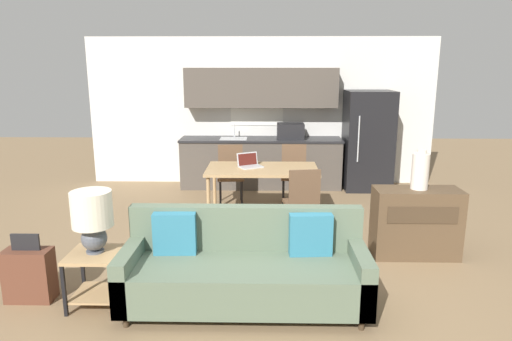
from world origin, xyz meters
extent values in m
plane|color=#7F6647|center=(0.00, 0.00, 0.00)|extent=(20.00, 20.00, 0.00)
cube|color=silver|center=(0.00, 4.63, 1.35)|extent=(6.40, 0.06, 2.70)
cube|color=white|center=(-0.08, 4.59, 1.58)|extent=(0.97, 0.01, 0.96)
cube|color=#4C443D|center=(0.00, 4.29, 0.43)|extent=(2.89, 0.62, 0.86)
cube|color=#232326|center=(0.00, 4.29, 0.88)|extent=(2.92, 0.65, 0.04)
cube|color=#B2B5B7|center=(-0.49, 4.24, 0.90)|extent=(0.48, 0.36, 0.01)
cylinder|color=#B7BABC|center=(-0.49, 4.41, 1.02)|extent=(0.02, 0.02, 0.24)
cube|color=#4C443D|center=(0.00, 4.43, 1.80)|extent=(2.74, 0.34, 0.70)
cube|color=black|center=(0.53, 4.24, 1.04)|extent=(0.48, 0.36, 0.28)
cube|color=black|center=(1.91, 4.21, 0.88)|extent=(0.82, 0.75, 1.76)
cylinder|color=silver|center=(1.67, 3.81, 0.97)|extent=(0.02, 0.02, 0.79)
cube|color=tan|center=(0.04, 2.50, 0.74)|extent=(1.59, 0.89, 0.04)
cylinder|color=tan|center=(-0.70, 2.11, 0.36)|extent=(0.05, 0.05, 0.72)
cylinder|color=tan|center=(0.77, 2.11, 0.36)|extent=(0.05, 0.05, 0.72)
cylinder|color=tan|center=(-0.70, 2.88, 0.36)|extent=(0.05, 0.05, 0.72)
cylinder|color=tan|center=(0.77, 2.88, 0.36)|extent=(0.05, 0.05, 0.72)
cylinder|color=#3D2D1E|center=(-1.11, -0.39, 0.05)|extent=(0.05, 0.05, 0.10)
cylinder|color=#3D2D1E|center=(0.91, -0.39, 0.05)|extent=(0.05, 0.05, 0.10)
cylinder|color=#3D2D1E|center=(-1.11, 0.25, 0.05)|extent=(0.05, 0.05, 0.10)
cylinder|color=#3D2D1E|center=(0.91, 0.25, 0.05)|extent=(0.05, 0.05, 0.10)
cube|color=#566651|center=(-0.10, -0.07, 0.28)|extent=(2.22, 0.80, 0.36)
cube|color=#566651|center=(-0.10, 0.26, 0.50)|extent=(2.22, 0.14, 0.79)
cube|color=#566651|center=(-1.14, -0.07, 0.35)|extent=(0.14, 0.80, 0.50)
cube|color=#566651|center=(0.94, -0.07, 0.35)|extent=(0.14, 0.80, 0.50)
cube|color=teal|center=(-0.77, 0.13, 0.66)|extent=(0.40, 0.14, 0.40)
cube|color=teal|center=(0.51, 0.13, 0.66)|extent=(0.41, 0.15, 0.40)
cube|color=tan|center=(-1.49, -0.02, 0.50)|extent=(0.47, 0.47, 0.03)
cube|color=tan|center=(-1.49, -0.02, 0.11)|extent=(0.42, 0.42, 0.02)
cube|color=black|center=(-1.70, -0.23, 0.24)|extent=(0.03, 0.03, 0.49)
cube|color=black|center=(-1.27, -0.23, 0.24)|extent=(0.03, 0.03, 0.49)
cube|color=black|center=(-1.70, 0.20, 0.24)|extent=(0.03, 0.03, 0.49)
cube|color=black|center=(-1.27, 0.20, 0.24)|extent=(0.03, 0.03, 0.49)
cylinder|color=#4C515B|center=(-1.49, 0.01, 0.53)|extent=(0.16, 0.16, 0.02)
sphere|color=#4C515B|center=(-1.49, 0.01, 0.65)|extent=(0.23, 0.23, 0.23)
cylinder|color=beige|center=(-1.49, 0.01, 0.93)|extent=(0.37, 0.37, 0.33)
cube|color=brown|center=(1.84, 1.19, 0.41)|extent=(0.98, 0.41, 0.81)
cube|color=#413020|center=(1.84, 0.98, 0.57)|extent=(0.79, 0.01, 0.19)
cylinder|color=beige|center=(1.85, 1.21, 1.02)|extent=(0.19, 0.19, 0.41)
cylinder|color=beige|center=(1.85, 1.21, 1.24)|extent=(0.11, 0.11, 0.05)
cube|color=brown|center=(0.55, 3.27, 0.44)|extent=(0.43, 0.43, 0.04)
cube|color=brown|center=(0.55, 3.46, 0.70)|extent=(0.40, 0.04, 0.48)
cylinder|color=black|center=(0.37, 3.10, 0.21)|extent=(0.03, 0.03, 0.42)
cylinder|color=black|center=(0.71, 3.09, 0.21)|extent=(0.03, 0.03, 0.42)
cylinder|color=black|center=(0.38, 3.44, 0.21)|extent=(0.03, 0.03, 0.42)
cylinder|color=black|center=(0.72, 3.43, 0.21)|extent=(0.03, 0.03, 0.42)
cube|color=brown|center=(-0.47, 3.21, 0.44)|extent=(0.46, 0.46, 0.04)
cube|color=brown|center=(-0.49, 3.40, 0.70)|extent=(0.40, 0.07, 0.48)
cylinder|color=black|center=(-0.63, 3.02, 0.21)|extent=(0.03, 0.03, 0.42)
cylinder|color=black|center=(-0.29, 3.05, 0.21)|extent=(0.03, 0.03, 0.42)
cylinder|color=black|center=(-0.66, 3.36, 0.21)|extent=(0.03, 0.03, 0.42)
cylinder|color=black|center=(-0.32, 3.39, 0.21)|extent=(0.03, 0.03, 0.42)
cube|color=brown|center=(0.55, 1.80, 0.44)|extent=(0.48, 0.48, 0.04)
cube|color=brown|center=(0.58, 1.60, 0.70)|extent=(0.40, 0.09, 0.48)
cylinder|color=black|center=(0.69, 1.99, 0.21)|extent=(0.03, 0.03, 0.42)
cylinder|color=black|center=(0.36, 1.94, 0.21)|extent=(0.03, 0.03, 0.42)
cylinder|color=black|center=(0.74, 1.65, 0.21)|extent=(0.03, 0.03, 0.42)
cylinder|color=black|center=(0.40, 1.60, 0.21)|extent=(0.03, 0.03, 0.42)
cube|color=#B7BABC|center=(-0.13, 2.52, 0.77)|extent=(0.39, 0.34, 0.02)
cube|color=#B7BABC|center=(-0.18, 2.63, 0.86)|extent=(0.31, 0.20, 0.20)
cube|color=#4C1914|center=(-0.18, 2.62, 0.86)|extent=(0.27, 0.17, 0.17)
cube|color=brown|center=(-2.16, 0.05, 0.25)|extent=(0.44, 0.22, 0.51)
cube|color=black|center=(-2.16, 0.05, 0.59)|extent=(0.26, 0.02, 0.16)
camera|label=1|loc=(0.08, -3.89, 2.21)|focal=32.00mm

